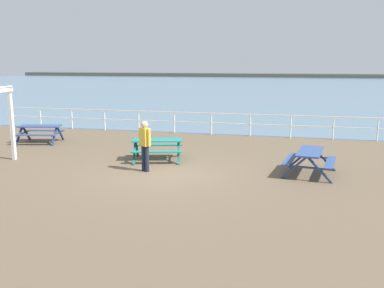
% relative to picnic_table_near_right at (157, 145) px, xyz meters
% --- Properties ---
extents(ground_plane, '(30.00, 24.00, 0.20)m').
position_rel_picnic_table_near_right_xyz_m(ground_plane, '(0.78, -1.73, -0.68)').
color(ground_plane, brown).
extents(sea_band, '(142.00, 90.00, 0.01)m').
position_rel_picnic_table_near_right_xyz_m(sea_band, '(0.78, 51.02, -0.58)').
color(sea_band, slate).
rests_on(sea_band, ground).
extents(distant_shoreline, '(142.00, 6.00, 1.80)m').
position_rel_picnic_table_near_right_xyz_m(distant_shoreline, '(0.78, 94.02, -0.58)').
color(distant_shoreline, '#4C4C47').
rests_on(distant_shoreline, ground).
extents(seaward_railing, '(23.07, 0.07, 1.08)m').
position_rel_picnic_table_near_right_xyz_m(seaward_railing, '(0.78, 6.02, 0.17)').
color(seaward_railing, white).
rests_on(seaward_railing, ground).
extents(picnic_table_near_right, '(2.14, 1.93, 0.80)m').
position_rel_picnic_table_near_right_xyz_m(picnic_table_near_right, '(0.00, 0.00, 0.00)').
color(picnic_table_near_right, '#1E7A70').
rests_on(picnic_table_near_right, ground).
extents(picnic_table_mid_centre, '(2.08, 1.86, 0.80)m').
position_rel_picnic_table_near_right_xyz_m(picnic_table_mid_centre, '(-6.18, 2.02, 0.00)').
color(picnic_table_mid_centre, '#334C84').
rests_on(picnic_table_mid_centre, ground).
extents(picnic_table_far_left, '(1.75, 1.98, 0.80)m').
position_rel_picnic_table_near_right_xyz_m(picnic_table_far_left, '(5.35, -0.73, 0.00)').
color(picnic_table_far_left, '#334C84').
rests_on(picnic_table_far_left, ground).
extents(visitor, '(0.45, 0.37, 1.66)m').
position_rel_picnic_table_near_right_xyz_m(visitor, '(0.14, -1.60, 0.36)').
color(visitor, '#1E2338').
rests_on(visitor, ground).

